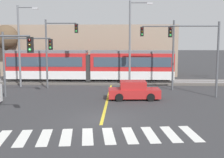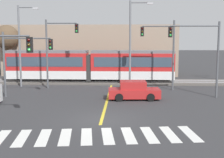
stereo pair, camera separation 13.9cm
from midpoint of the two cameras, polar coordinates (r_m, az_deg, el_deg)
ground_plane at (r=19.53m, az=-1.69°, el=-7.47°), size 200.00×200.00×0.00m
track_bed at (r=34.83m, az=0.14°, el=-0.54°), size 120.00×4.00×0.18m
rail_near at (r=34.10m, az=0.10°, el=-0.48°), size 120.00×0.08×0.10m
rail_far at (r=35.53m, az=0.19°, el=-0.15°), size 120.00×0.08×0.10m
light_rail_tram at (r=34.79m, az=-3.99°, el=2.68°), size 18.50×2.64×3.43m
crosswalk_stripe_0 at (r=17.06m, az=-19.62°, el=-10.19°), size 0.90×2.85×0.01m
crosswalk_stripe_1 at (r=16.81m, az=-15.94°, el=-10.30°), size 0.90×2.85×0.01m
crosswalk_stripe_2 at (r=16.63m, az=-12.16°, el=-10.37°), size 0.90×2.85×0.01m
crosswalk_stripe_3 at (r=16.52m, az=-8.31°, el=-10.40°), size 0.90×2.85×0.01m
crosswalk_stripe_4 at (r=16.48m, az=-4.43°, el=-10.38°), size 0.90×2.85×0.01m
crosswalk_stripe_5 at (r=16.52m, az=-0.55°, el=-10.32°), size 0.90×2.85×0.01m
crosswalk_stripe_6 at (r=16.63m, az=3.29°, el=-10.21°), size 0.90×2.85×0.01m
crosswalk_stripe_7 at (r=16.81m, az=7.07°, el=-10.06°), size 0.90×2.85×0.01m
crosswalk_stripe_8 at (r=17.06m, az=10.75°, el=-9.87°), size 0.90×2.85×0.01m
crosswalk_stripe_9 at (r=17.37m, az=14.30°, el=-9.65°), size 0.90×2.85×0.01m
lane_centre_line at (r=25.58m, az=-0.69°, el=-3.79°), size 0.20×14.82×0.01m
sedan_crossing at (r=25.68m, az=4.17°, el=-2.18°), size 4.29×2.09×1.52m
traffic_light_far_right at (r=30.21m, az=9.44°, el=6.07°), size 3.25×0.38×6.65m
traffic_light_far_left at (r=31.32m, az=-9.96°, el=6.40°), size 3.25×0.38×6.77m
traffic_light_mid_right at (r=27.13m, az=16.16°, el=5.63°), size 4.25×0.38×6.36m
traffic_light_mid_left at (r=27.23m, az=-16.07°, el=4.35°), size 4.25×0.38×5.52m
street_lamp_west at (r=33.02m, az=-16.12°, el=6.69°), size 2.15×0.28×8.22m
street_lamp_centre at (r=31.17m, az=3.86°, el=7.34°), size 2.29×0.28×8.62m
bare_tree_far_west at (r=41.21m, az=-18.60°, el=7.22°), size 3.00×3.00×6.56m
building_backdrop_far at (r=42.90m, az=-3.78°, el=5.34°), size 22.87×6.00×6.62m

